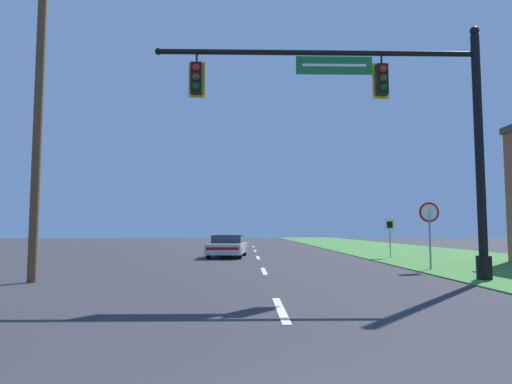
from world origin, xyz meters
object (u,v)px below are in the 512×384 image
object	(u,v)px
car_ahead	(228,246)
stop_sign	(429,220)
route_sign_post	(390,229)
signal_mast	(397,122)
utility_pole_near	(39,98)

from	to	relation	value
car_ahead	stop_sign	distance (m)	11.54
car_ahead	route_sign_post	size ratio (longest dim) A/B	2.28
signal_mast	stop_sign	bearing A→B (deg)	56.94
signal_mast	route_sign_post	world-z (taller)	signal_mast
car_ahead	route_sign_post	bearing A→B (deg)	-8.85
stop_sign	route_sign_post	bearing A→B (deg)	84.33
stop_sign	route_sign_post	world-z (taller)	stop_sign
stop_sign	utility_pole_near	bearing A→B (deg)	-164.00
stop_sign	utility_pole_near	size ratio (longest dim) A/B	0.24
signal_mast	car_ahead	size ratio (longest dim) A/B	2.17
signal_mast	stop_sign	xyz separation A→B (m)	(2.34, 3.60, -2.89)
route_sign_post	signal_mast	bearing A→B (deg)	-106.04
stop_sign	utility_pole_near	world-z (taller)	utility_pole_near
car_ahead	utility_pole_near	world-z (taller)	utility_pole_near
stop_sign	route_sign_post	distance (m)	6.99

